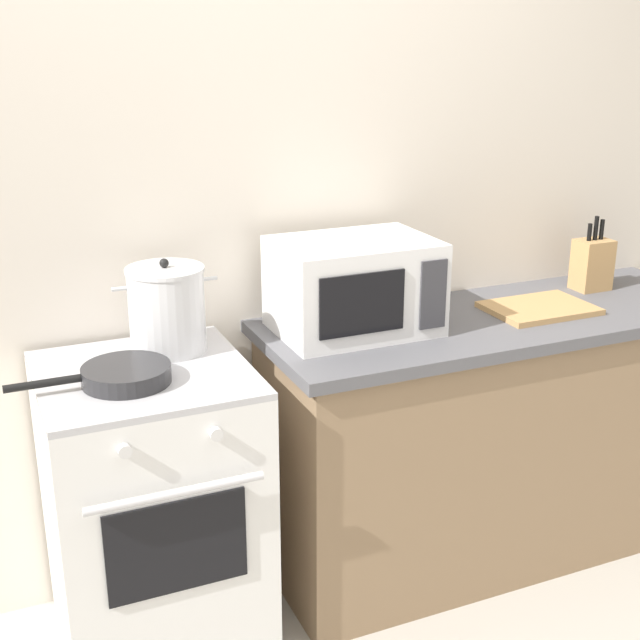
{
  "coord_description": "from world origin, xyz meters",
  "views": [
    {
      "loc": [
        -0.78,
        -1.67,
        1.85
      ],
      "look_at": [
        0.2,
        0.6,
        1.0
      ],
      "focal_mm": 47.75,
      "sensor_mm": 36.0,
      "label": 1
    }
  ],
  "objects_px": {
    "frying_pan": "(124,375)",
    "knife_block": "(592,264)",
    "stock_pot": "(167,309)",
    "cutting_board": "(539,308)",
    "microwave": "(354,286)",
    "stove": "(153,511)"
  },
  "relations": [
    {
      "from": "cutting_board",
      "to": "knife_block",
      "type": "bearing_deg",
      "value": 22.44
    },
    {
      "from": "stock_pot",
      "to": "frying_pan",
      "type": "xyz_separation_m",
      "value": [
        -0.18,
        -0.2,
        -0.11
      ]
    },
    {
      "from": "stove",
      "to": "stock_pot",
      "type": "bearing_deg",
      "value": 51.46
    },
    {
      "from": "frying_pan",
      "to": "microwave",
      "type": "xyz_separation_m",
      "value": [
        0.77,
        0.14,
        0.12
      ]
    },
    {
      "from": "frying_pan",
      "to": "knife_block",
      "type": "distance_m",
      "value": 1.8
    },
    {
      "from": "stove",
      "to": "frying_pan",
      "type": "relative_size",
      "value": 2.06
    },
    {
      "from": "stove",
      "to": "microwave",
      "type": "height_order",
      "value": "microwave"
    },
    {
      "from": "stock_pot",
      "to": "cutting_board",
      "type": "relative_size",
      "value": 0.89
    },
    {
      "from": "frying_pan",
      "to": "cutting_board",
      "type": "distance_m",
      "value": 1.45
    },
    {
      "from": "cutting_board",
      "to": "knife_block",
      "type": "distance_m",
      "value": 0.38
    },
    {
      "from": "stock_pot",
      "to": "cutting_board",
      "type": "height_order",
      "value": "stock_pot"
    },
    {
      "from": "stove",
      "to": "microwave",
      "type": "relative_size",
      "value": 1.84
    },
    {
      "from": "microwave",
      "to": "cutting_board",
      "type": "distance_m",
      "value": 0.7
    },
    {
      "from": "frying_pan",
      "to": "knife_block",
      "type": "height_order",
      "value": "knife_block"
    },
    {
      "from": "stock_pot",
      "to": "microwave",
      "type": "relative_size",
      "value": 0.64
    },
    {
      "from": "cutting_board",
      "to": "knife_block",
      "type": "xyz_separation_m",
      "value": [
        0.34,
        0.14,
        0.09
      ]
    },
    {
      "from": "stock_pot",
      "to": "cutting_board",
      "type": "bearing_deg",
      "value": -6.18
    },
    {
      "from": "microwave",
      "to": "knife_block",
      "type": "distance_m",
      "value": 1.02
    },
    {
      "from": "frying_pan",
      "to": "microwave",
      "type": "distance_m",
      "value": 0.8
    },
    {
      "from": "stock_pot",
      "to": "frying_pan",
      "type": "relative_size",
      "value": 0.71
    },
    {
      "from": "frying_pan",
      "to": "knife_block",
      "type": "relative_size",
      "value": 1.6
    },
    {
      "from": "frying_pan",
      "to": "microwave",
      "type": "relative_size",
      "value": 0.89
    }
  ]
}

